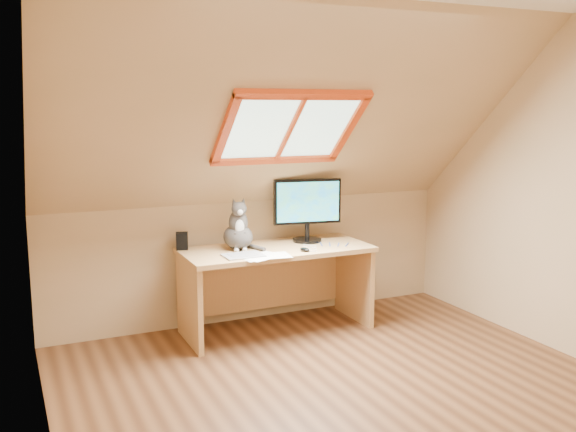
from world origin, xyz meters
TOP-DOWN VIEW (x-y plane):
  - ground at (0.00, 0.00)m, footprint 3.50×3.50m
  - room_shell at (0.00, -0.09)m, footprint 3.52×3.52m
  - desk at (0.04, 1.45)m, footprint 1.48×0.65m
  - monitor at (0.36, 1.49)m, footprint 0.56×0.24m
  - cat at (-0.25, 1.45)m, footprint 0.27×0.30m
  - desk_speaker at (-0.65, 1.63)m, footprint 0.11×0.11m
  - graphics_tablet at (-0.30, 1.21)m, footprint 0.29×0.21m
  - mouse at (0.19, 1.17)m, footprint 0.07×0.10m
  - papers at (-0.15, 1.12)m, footprint 0.35×0.30m
  - cables at (0.41, 1.26)m, footprint 0.51×0.26m

SIDE VIEW (x-z plane):
  - ground at x=0.00m, z-range 0.00..0.00m
  - desk at x=0.04m, z-range 0.12..0.80m
  - papers at x=-0.15m, z-range 0.68..0.68m
  - cables at x=0.41m, z-range 0.68..0.68m
  - graphics_tablet at x=-0.30m, z-range 0.68..0.69m
  - mouse at x=0.19m, z-range 0.68..0.71m
  - desk_speaker at x=-0.65m, z-range 0.68..0.81m
  - cat at x=-0.25m, z-range 0.62..1.03m
  - monitor at x=0.36m, z-range 0.72..1.23m
  - room_shell at x=0.00m, z-range 0.23..2.64m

